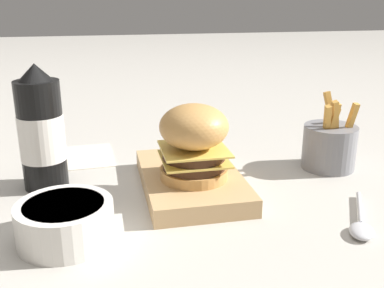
{
  "coord_description": "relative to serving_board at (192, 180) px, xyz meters",
  "views": [
    {
      "loc": [
        -0.71,
        0.14,
        0.32
      ],
      "look_at": [
        -0.03,
        -0.0,
        0.08
      ],
      "focal_mm": 42.0,
      "sensor_mm": 36.0,
      "label": 1
    }
  ],
  "objects": [
    {
      "name": "fries_basket",
      "position": [
        0.04,
        -0.27,
        0.03
      ],
      "size": [
        0.1,
        0.1,
        0.15
      ],
      "color": "slate",
      "rests_on": "ground_plane"
    },
    {
      "name": "parchment_square",
      "position": [
        0.2,
        0.2,
        -0.01
      ],
      "size": [
        0.15,
        0.15,
        0.0
      ],
      "color": "beige",
      "rests_on": "ground_plane"
    },
    {
      "name": "ketchup_bottle",
      "position": [
        0.06,
        0.24,
        0.08
      ],
      "size": [
        0.07,
        0.07,
        0.21
      ],
      "color": "black",
      "rests_on": "ground_plane"
    },
    {
      "name": "side_bowl",
      "position": [
        -0.13,
        0.2,
        0.01
      ],
      "size": [
        0.13,
        0.13,
        0.05
      ],
      "color": "silver",
      "rests_on": "ground_plane"
    },
    {
      "name": "spoon",
      "position": [
        -0.19,
        -0.2,
        -0.01
      ],
      "size": [
        0.14,
        0.09,
        0.01
      ],
      "rotation": [
        0.0,
        0.0,
        2.63
      ],
      "color": "silver",
      "rests_on": "ground_plane"
    },
    {
      "name": "burger",
      "position": [
        -0.02,
        0.0,
        0.08
      ],
      "size": [
        0.11,
        0.11,
        0.12
      ],
      "color": "tan",
      "rests_on": "serving_board"
    },
    {
      "name": "serving_board",
      "position": [
        0.0,
        0.0,
        0.0
      ],
      "size": [
        0.26,
        0.16,
        0.03
      ],
      "color": "tan",
      "rests_on": "ground_plane"
    },
    {
      "name": "ground_plane",
      "position": [
        0.03,
        0.0,
        -0.01
      ],
      "size": [
        6.0,
        6.0,
        0.0
      ],
      "primitive_type": "plane",
      "color": "#B7B2A8"
    },
    {
      "name": "ketchup_puddle",
      "position": [
        0.22,
        -0.04,
        -0.01
      ],
      "size": [
        0.06,
        0.06,
        0.0
      ],
      "color": "#B21E14",
      "rests_on": "ground_plane"
    }
  ]
}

